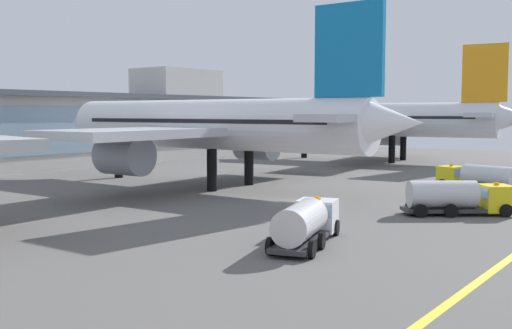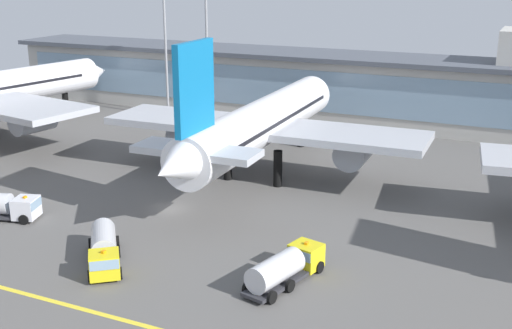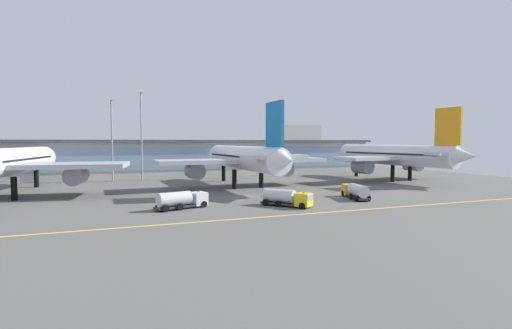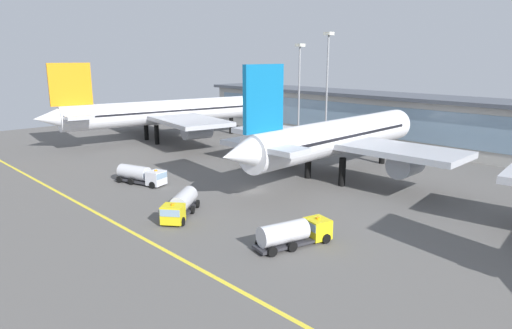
% 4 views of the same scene
% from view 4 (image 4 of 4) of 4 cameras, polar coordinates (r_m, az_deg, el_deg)
% --- Properties ---
extents(ground_plane, '(180.00, 180.00, 0.00)m').
position_cam_4_polar(ground_plane, '(70.85, -0.52, -3.28)').
color(ground_plane, '#5B5956').
extents(taxiway_centreline_stripe, '(144.00, 0.50, 0.01)m').
position_cam_4_polar(taxiway_centreline_stripe, '(58.83, -16.48, -7.38)').
color(taxiway_centreline_stripe, yellow).
rests_on(taxiway_centreline_stripe, ground).
extents(terminal_building, '(127.61, 14.00, 16.84)m').
position_cam_4_polar(terminal_building, '(109.07, 20.10, 5.18)').
color(terminal_building, beige).
rests_on(terminal_building, ground).
extents(airliner_near_left, '(48.01, 58.06, 18.87)m').
position_cam_4_polar(airliner_near_left, '(113.90, -11.40, 6.35)').
color(airliner_near_left, black).
rests_on(airliner_near_left, ground).
extents(airliner_near_right, '(42.20, 50.14, 19.23)m').
position_cam_4_polar(airliner_near_right, '(77.44, 9.94, 3.31)').
color(airliner_near_right, black).
rests_on(airliner_near_right, ground).
extents(fuel_tanker_truck, '(9.35, 5.23, 2.90)m').
position_cam_4_polar(fuel_tanker_truck, '(76.42, -14.01, -1.27)').
color(fuel_tanker_truck, black).
rests_on(fuel_tanker_truck, ground).
extents(baggage_tug_near, '(4.77, 9.36, 2.90)m').
position_cam_4_polar(baggage_tug_near, '(50.79, 4.97, -8.39)').
color(baggage_tug_near, black).
rests_on(baggage_tug_near, ground).
extents(service_truck_far, '(7.52, 8.60, 2.90)m').
position_cam_4_polar(service_truck_far, '(60.06, -9.43, -5.05)').
color(service_truck_far, black).
rests_on(service_truck_far, ground).
extents(apron_light_mast_west, '(1.80, 1.80, 23.18)m').
position_cam_4_polar(apron_light_mast_west, '(114.19, 5.42, 10.76)').
color(apron_light_mast_west, gray).
rests_on(apron_light_mast_west, ground).
extents(apron_light_mast_centre, '(1.80, 1.80, 25.62)m').
position_cam_4_polar(apron_light_mast_centre, '(109.78, 8.89, 11.26)').
color(apron_light_mast_centre, gray).
rests_on(apron_light_mast_centre, ground).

